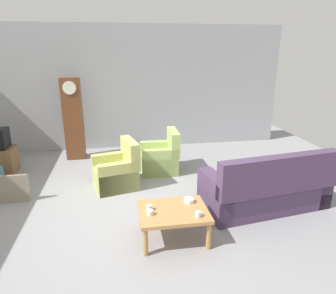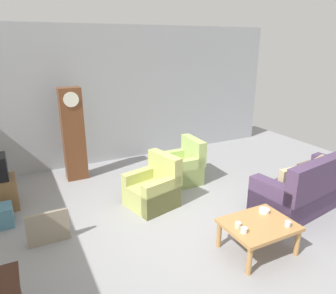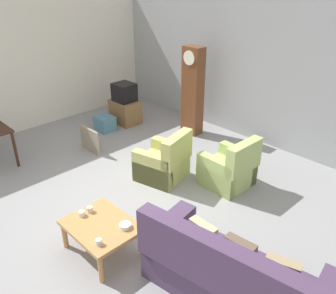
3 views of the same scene
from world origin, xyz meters
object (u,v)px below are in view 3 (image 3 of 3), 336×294
(framed_picture_leaning, at_px, (90,140))
(storage_box_blue, at_px, (105,123))
(armchair_olive_near, at_px, (164,163))
(tv_stand_cabinet, at_px, (125,112))
(bowl_white_stacked, at_px, (125,226))
(couch_floral, at_px, (232,277))
(coffee_table_wood, at_px, (102,228))
(tv_crt, at_px, (124,92))
(cup_white_porcelain, at_px, (82,213))
(grandfather_clock, at_px, (193,91))
(cup_blue_rimmed, at_px, (99,242))
(armchair_olive_far, at_px, (229,170))
(cup_cream_tall, at_px, (90,209))

(framed_picture_leaning, bearing_deg, storage_box_blue, 128.17)
(storage_box_blue, bearing_deg, armchair_olive_near, -10.94)
(tv_stand_cabinet, xyz_separation_m, bowl_white_stacked, (3.55, -2.80, 0.19))
(couch_floral, height_order, coffee_table_wood, couch_floral)
(tv_stand_cabinet, height_order, storage_box_blue, tv_stand_cabinet)
(coffee_table_wood, bearing_deg, tv_crt, 137.75)
(coffee_table_wood, relative_size, cup_white_porcelain, 10.67)
(grandfather_clock, distance_m, cup_white_porcelain, 4.07)
(tv_crt, xyz_separation_m, cup_white_porcelain, (2.95, -3.06, -0.29))
(tv_stand_cabinet, xyz_separation_m, cup_white_porcelain, (2.95, -3.06, 0.20))
(bowl_white_stacked, bearing_deg, framed_picture_leaning, 155.29)
(coffee_table_wood, xyz_separation_m, tv_crt, (-3.29, 2.98, 0.39))
(cup_blue_rimmed, distance_m, bowl_white_stacked, 0.42)
(couch_floral, relative_size, framed_picture_leaning, 3.68)
(couch_floral, height_order, grandfather_clock, grandfather_clock)
(coffee_table_wood, bearing_deg, armchair_olive_far, 85.69)
(armchair_olive_far, height_order, cup_white_porcelain, armchair_olive_far)
(framed_picture_leaning, height_order, cup_cream_tall, cup_cream_tall)
(tv_crt, height_order, cup_white_porcelain, tv_crt)
(grandfather_clock, relative_size, tv_crt, 4.09)
(grandfather_clock, xyz_separation_m, cup_cream_tall, (1.43, -3.65, -0.50))
(grandfather_clock, xyz_separation_m, cup_white_porcelain, (1.42, -3.78, -0.51))
(tv_stand_cabinet, relative_size, storage_box_blue, 1.59)
(storage_box_blue, bearing_deg, framed_picture_leaning, -51.83)
(armchair_olive_near, xyz_separation_m, cup_cream_tall, (0.43, -1.82, 0.18))
(armchair_olive_far, xyz_separation_m, framed_picture_leaning, (-2.79, -1.01, -0.05))
(armchair_olive_near, relative_size, cup_white_porcelain, 10.53)
(coffee_table_wood, distance_m, storage_box_blue, 4.03)
(armchair_olive_far, height_order, bowl_white_stacked, armchair_olive_far)
(coffee_table_wood, bearing_deg, framed_picture_leaning, 149.87)
(couch_floral, bearing_deg, tv_stand_cabinet, 154.19)
(cup_cream_tall, bearing_deg, framed_picture_leaning, 147.26)
(grandfather_clock, height_order, tv_stand_cabinet, grandfather_clock)
(coffee_table_wood, xyz_separation_m, tv_stand_cabinet, (-3.29, 2.98, -0.10))
(cup_white_porcelain, bearing_deg, framed_picture_leaning, 145.01)
(grandfather_clock, distance_m, cup_blue_rimmed, 4.47)
(armchair_olive_far, distance_m, bowl_white_stacked, 2.34)
(tv_stand_cabinet, bearing_deg, cup_blue_rimmed, -41.96)
(grandfather_clock, bearing_deg, couch_floral, -42.19)
(grandfather_clock, height_order, cup_blue_rimmed, grandfather_clock)
(coffee_table_wood, distance_m, cup_white_porcelain, 0.36)
(couch_floral, height_order, bowl_white_stacked, couch_floral)
(armchair_olive_near, distance_m, bowl_white_stacked, 1.98)
(armchair_olive_near, distance_m, framed_picture_leaning, 1.88)
(framed_picture_leaning, bearing_deg, bowl_white_stacked, -24.71)
(armchair_olive_near, distance_m, grandfather_clock, 2.20)
(storage_box_blue, relative_size, bowl_white_stacked, 2.80)
(cup_white_porcelain, xyz_separation_m, bowl_white_stacked, (0.60, 0.27, -0.01))
(cup_cream_tall, bearing_deg, storage_box_blue, 141.88)
(storage_box_blue, bearing_deg, armchair_olive_far, 2.81)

